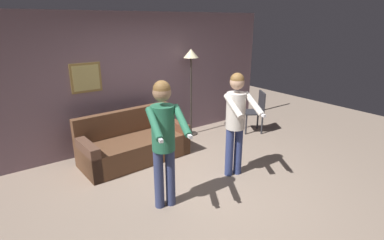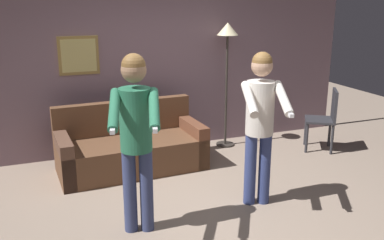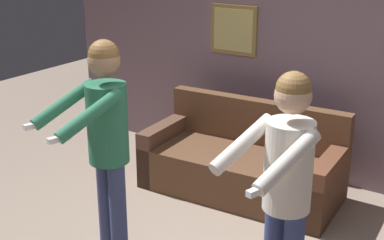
% 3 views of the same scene
% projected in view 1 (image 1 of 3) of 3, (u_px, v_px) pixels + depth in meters
% --- Properties ---
extents(ground_plane, '(12.00, 12.00, 0.00)m').
position_uv_depth(ground_plane, '(207.00, 186.00, 4.64)').
color(ground_plane, gray).
extents(back_wall_assembly, '(6.40, 0.09, 2.60)m').
position_uv_depth(back_wall_assembly, '(137.00, 80.00, 5.96)').
color(back_wall_assembly, slate).
rests_on(back_wall_assembly, ground_plane).
extents(couch, '(1.94, 0.94, 0.87)m').
position_uv_depth(couch, '(134.00, 145.00, 5.45)').
color(couch, brown).
rests_on(couch, ground_plane).
extents(torchiere_lamp, '(0.31, 0.31, 1.88)m').
position_uv_depth(torchiere_lamp, '(191.00, 65.00, 6.26)').
color(torchiere_lamp, '#332D28').
rests_on(torchiere_lamp, ground_plane).
extents(person_standing_left, '(0.55, 0.74, 1.75)m').
position_uv_depth(person_standing_left, '(164.00, 134.00, 3.80)').
color(person_standing_left, navy).
rests_on(person_standing_left, ground_plane).
extents(person_standing_right, '(0.55, 0.72, 1.69)m').
position_uv_depth(person_standing_right, '(236.00, 116.00, 4.66)').
color(person_standing_right, navy).
rests_on(person_standing_right, ground_plane).
extents(dining_chair_distant, '(0.58, 0.58, 0.93)m').
position_uv_depth(dining_chair_distant, '(257.00, 109.00, 6.75)').
color(dining_chair_distant, '#2D2D33').
rests_on(dining_chair_distant, ground_plane).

